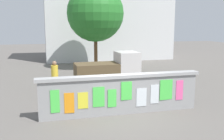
{
  "coord_description": "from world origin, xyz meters",
  "views": [
    {
      "loc": [
        -2.83,
        -9.35,
        3.42
      ],
      "look_at": [
        0.41,
        2.96,
        1.19
      ],
      "focal_mm": 42.29,
      "sensor_mm": 36.0,
      "label": 1
    }
  ],
  "objects_px": {
    "auto_rickshaw_truck": "(110,69)",
    "person_walking": "(55,74)",
    "bicycle_near": "(63,94)",
    "tree_roadside": "(95,13)",
    "motorcycle": "(141,89)"
  },
  "relations": [
    {
      "from": "auto_rickshaw_truck",
      "to": "tree_roadside",
      "type": "xyz_separation_m",
      "value": [
        0.24,
        5.45,
        3.3
      ]
    },
    {
      "from": "person_walking",
      "to": "tree_roadside",
      "type": "height_order",
      "value": "tree_roadside"
    },
    {
      "from": "auto_rickshaw_truck",
      "to": "person_walking",
      "type": "bearing_deg",
      "value": -160.42
    },
    {
      "from": "motorcycle",
      "to": "person_walking",
      "type": "distance_m",
      "value": 4.37
    },
    {
      "from": "bicycle_near",
      "to": "tree_roadside",
      "type": "bearing_deg",
      "value": 69.29
    },
    {
      "from": "person_walking",
      "to": "tree_roadside",
      "type": "distance_m",
      "value": 8.06
    },
    {
      "from": "motorcycle",
      "to": "person_walking",
      "type": "xyz_separation_m",
      "value": [
        -3.79,
        2.11,
        0.52
      ]
    },
    {
      "from": "auto_rickshaw_truck",
      "to": "tree_roadside",
      "type": "bearing_deg",
      "value": 87.43
    },
    {
      "from": "auto_rickshaw_truck",
      "to": "tree_roadside",
      "type": "height_order",
      "value": "tree_roadside"
    },
    {
      "from": "person_walking",
      "to": "motorcycle",
      "type": "bearing_deg",
      "value": -29.09
    },
    {
      "from": "tree_roadside",
      "to": "motorcycle",
      "type": "bearing_deg",
      "value": -87.38
    },
    {
      "from": "auto_rickshaw_truck",
      "to": "person_walking",
      "type": "distance_m",
      "value": 3.35
    },
    {
      "from": "auto_rickshaw_truck",
      "to": "motorcycle",
      "type": "distance_m",
      "value": 3.32
    },
    {
      "from": "bicycle_near",
      "to": "auto_rickshaw_truck",
      "type": "bearing_deg",
      "value": 44.42
    },
    {
      "from": "auto_rickshaw_truck",
      "to": "person_walking",
      "type": "height_order",
      "value": "auto_rickshaw_truck"
    }
  ]
}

